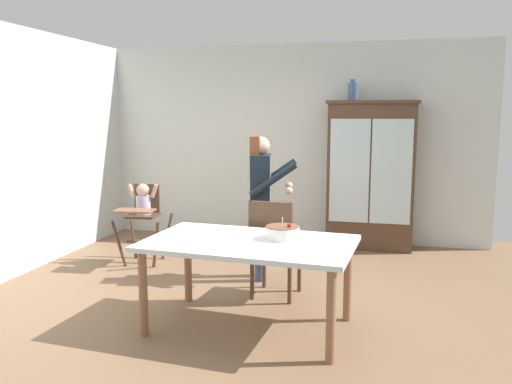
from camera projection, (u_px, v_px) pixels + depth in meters
name	position (u px, v px, depth m)	size (l,w,h in m)	color
ground_plane	(242.00, 303.00, 4.87)	(6.24, 6.24, 0.00)	brown
wall_back	(292.00, 144.00, 7.20)	(5.32, 0.06, 2.70)	silver
china_cabinet	(370.00, 175.00, 6.75)	(1.15, 0.48, 1.93)	#4C3323
ceramic_vase	(353.00, 91.00, 6.65)	(0.13, 0.13, 0.27)	#3D567F
high_chair_with_toddler	(143.00, 209.00, 6.10)	(0.63, 0.73, 0.95)	#4C3323
adult_person	(261.00, 190.00, 5.45)	(0.56, 0.55, 1.53)	#3D4C6B
dining_table	(249.00, 251.00, 4.21)	(1.75, 1.12, 0.74)	silver
birthday_cake	(282.00, 232.00, 4.26)	(0.28, 0.28, 0.19)	white
dining_chair_far_side	(273.00, 242.00, 4.90)	(0.48, 0.48, 0.96)	#4C3323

